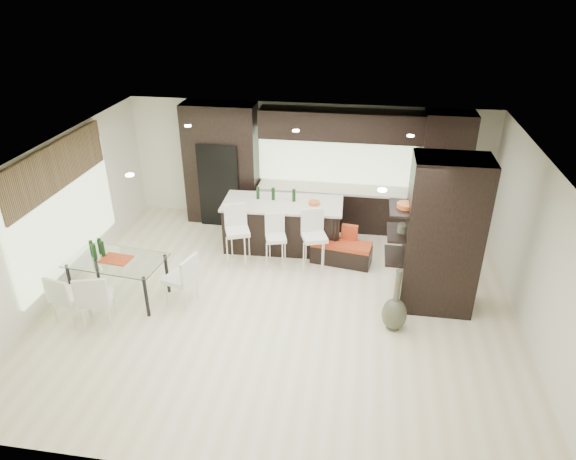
% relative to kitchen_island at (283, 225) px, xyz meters
% --- Properties ---
extents(ground, '(8.00, 8.00, 0.00)m').
position_rel_kitchen_island_xyz_m(ground, '(0.34, -2.05, -0.51)').
color(ground, beige).
rests_on(ground, ground).
extents(back_wall, '(8.00, 0.02, 2.70)m').
position_rel_kitchen_island_xyz_m(back_wall, '(0.34, 1.45, 0.84)').
color(back_wall, white).
rests_on(back_wall, ground).
extents(left_wall, '(0.02, 7.00, 2.70)m').
position_rel_kitchen_island_xyz_m(left_wall, '(-3.66, -2.05, 0.84)').
color(left_wall, white).
rests_on(left_wall, ground).
extents(right_wall, '(0.02, 7.00, 2.70)m').
position_rel_kitchen_island_xyz_m(right_wall, '(4.34, -2.05, 0.84)').
color(right_wall, white).
rests_on(right_wall, ground).
extents(ceiling, '(8.00, 7.00, 0.02)m').
position_rel_kitchen_island_xyz_m(ceiling, '(0.34, -2.05, 2.19)').
color(ceiling, white).
rests_on(ceiling, ground).
extents(window_left, '(0.04, 3.20, 1.90)m').
position_rel_kitchen_island_xyz_m(window_left, '(-3.62, -1.85, 0.84)').
color(window_left, '#B2D199').
rests_on(window_left, left_wall).
extents(window_back, '(3.40, 0.04, 1.20)m').
position_rel_kitchen_island_xyz_m(window_back, '(0.94, 1.41, 1.04)').
color(window_back, '#B2D199').
rests_on(window_back, back_wall).
extents(stone_accent, '(0.08, 3.00, 0.80)m').
position_rel_kitchen_island_xyz_m(stone_accent, '(-3.59, -1.85, 1.74)').
color(stone_accent, brown).
rests_on(stone_accent, left_wall).
extents(ceiling_spots, '(4.00, 3.00, 0.02)m').
position_rel_kitchen_island_xyz_m(ceiling_spots, '(0.34, -1.80, 2.17)').
color(ceiling_spots, white).
rests_on(ceiling_spots, ceiling).
extents(back_cabinetry, '(6.80, 0.68, 2.70)m').
position_rel_kitchen_island_xyz_m(back_cabinetry, '(0.84, 1.12, 0.84)').
color(back_cabinetry, black).
rests_on(back_cabinetry, ground).
extents(refrigerator, '(0.90, 0.68, 1.90)m').
position_rel_kitchen_island_xyz_m(refrigerator, '(-1.56, 1.07, 0.44)').
color(refrigerator, black).
rests_on(refrigerator, ground).
extents(partition_column, '(1.20, 0.80, 2.70)m').
position_rel_kitchen_island_xyz_m(partition_column, '(2.94, -1.65, 0.84)').
color(partition_column, black).
rests_on(partition_column, ground).
extents(kitchen_island, '(2.47, 1.14, 1.01)m').
position_rel_kitchen_island_xyz_m(kitchen_island, '(0.00, 0.00, 0.00)').
color(kitchen_island, black).
rests_on(kitchen_island, ground).
extents(stool_left, '(0.57, 0.57, 0.99)m').
position_rel_kitchen_island_xyz_m(stool_left, '(-0.75, -0.84, -0.01)').
color(stool_left, silver).
rests_on(stool_left, ground).
extents(stool_mid, '(0.47, 0.47, 0.86)m').
position_rel_kitchen_island_xyz_m(stool_mid, '(0.00, -0.81, -0.08)').
color(stool_mid, silver).
rests_on(stool_mid, ground).
extents(stool_right, '(0.56, 0.56, 0.99)m').
position_rel_kitchen_island_xyz_m(stool_right, '(0.75, -0.84, -0.01)').
color(stool_right, silver).
rests_on(stool_right, ground).
extents(bench, '(1.23, 0.64, 0.45)m').
position_rel_kitchen_island_xyz_m(bench, '(1.26, -0.48, -0.28)').
color(bench, black).
rests_on(bench, ground).
extents(floor_vase, '(0.41, 0.41, 1.11)m').
position_rel_kitchen_island_xyz_m(floor_vase, '(2.23, -2.44, 0.05)').
color(floor_vase, '#3E4330').
rests_on(floor_vase, ground).
extents(dining_table, '(1.71, 1.08, 0.78)m').
position_rel_kitchen_island_xyz_m(dining_table, '(-2.54, -2.30, -0.12)').
color(dining_table, white).
rests_on(dining_table, ground).
extents(chair_near, '(0.63, 0.63, 0.94)m').
position_rel_kitchen_island_xyz_m(chair_near, '(-2.54, -3.09, -0.04)').
color(chair_near, silver).
rests_on(chair_near, ground).
extents(chair_far, '(0.55, 0.55, 0.85)m').
position_rel_kitchen_island_xyz_m(chair_far, '(-3.04, -3.06, -0.08)').
color(chair_far, silver).
rests_on(chair_far, ground).
extents(chair_end, '(0.60, 0.60, 0.89)m').
position_rel_kitchen_island_xyz_m(chair_end, '(-1.41, -2.30, -0.06)').
color(chair_end, silver).
rests_on(chair_end, ground).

